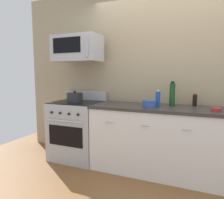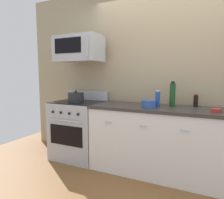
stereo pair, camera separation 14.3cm
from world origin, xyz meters
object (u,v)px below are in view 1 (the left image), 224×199
bottle_soda_blue (158,99)px  bottle_soy_sauce_dark (195,100)px  microwave (77,49)px  stockpot (75,97)px  bowl_red_small (216,109)px  bottle_wine_green (172,94)px  bowl_blue_mixing (150,104)px  range_oven (77,129)px

bottle_soda_blue → bottle_soy_sauce_dark: bottle_soda_blue is taller
microwave → bottle_soy_sauce_dark: size_ratio=4.38×
bottle_soy_sauce_dark → stockpot: stockpot is taller
bowl_red_small → bottle_soy_sauce_dark: bearing=125.8°
stockpot → bottle_wine_green: bearing=6.7°
microwave → bowl_red_small: (1.97, -0.15, -0.81)m
microwave → stockpot: bearing=-90.1°
bowl_blue_mixing → bowl_red_small: bowl_blue_mixing is taller
bottle_soy_sauce_dark → stockpot: 1.76m
bottle_soy_sauce_dark → bottle_soda_blue: bearing=-154.9°
microwave → bottle_soda_blue: (1.27, -0.04, -0.72)m
bottle_wine_green → bottle_soy_sauce_dark: bearing=20.4°
bottle_soda_blue → stockpot: (-1.27, -0.06, -0.03)m
bottle_soy_sauce_dark → stockpot: bearing=-170.9°
bottle_soy_sauce_dark → range_oven: bearing=-172.7°
bottle_wine_green → stockpot: size_ratio=1.35×
bottle_soy_sauce_dark → bottle_wine_green: bearing=-159.6°
bottle_soy_sauce_dark → bowl_blue_mixing: (-0.55, -0.34, -0.03)m
stockpot → bottle_soda_blue: bearing=2.7°
bottle_soy_sauce_dark → bowl_blue_mixing: size_ratio=0.93×
microwave → bowl_blue_mixing: (1.19, -0.16, -0.78)m
bottle_soda_blue → bowl_blue_mixing: bearing=-124.0°
bowl_red_small → stockpot: (-1.97, 0.05, 0.05)m
range_oven → stockpot: size_ratio=4.26×
bottle_soda_blue → bowl_blue_mixing: bottle_soda_blue is taller
microwave → bowl_blue_mixing: size_ratio=4.07×
range_oven → bottle_wine_green: bearing=4.6°
bottle_wine_green → microwave: bearing=-177.2°
bowl_blue_mixing → stockpot: stockpot is taller
bottle_soy_sauce_dark → stockpot: (-1.73, -0.28, -0.01)m
microwave → stockpot: (-0.00, -0.10, -0.75)m
bottle_soy_sauce_dark → bowl_blue_mixing: 0.65m
bottle_wine_green → bowl_red_small: (0.53, -0.22, -0.14)m
range_oven → bottle_soda_blue: size_ratio=4.77×
microwave → stockpot: microwave is taller
bottle_soda_blue → bottle_soy_sauce_dark: 0.51m
bottle_soda_blue → bowl_blue_mixing: size_ratio=1.23×
bowl_blue_mixing → stockpot: size_ratio=0.73×
range_oven → microwave: bearing=89.7°
microwave → bowl_red_small: 2.14m
bowl_blue_mixing → stockpot: 1.19m
bottle_soda_blue → bowl_red_small: bottle_soda_blue is taller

